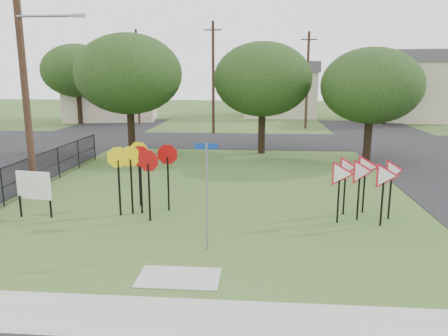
# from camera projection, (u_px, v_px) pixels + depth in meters

# --- Properties ---
(ground) EXTENTS (140.00, 140.00, 0.00)m
(ground) POSITION_uv_depth(u_px,v_px,m) (194.00, 241.00, 13.00)
(ground) COLOR #32531F
(sidewalk) EXTENTS (30.00, 1.60, 0.02)m
(sidewalk) POSITION_uv_depth(u_px,v_px,m) (162.00, 318.00, 8.91)
(sidewalk) COLOR #9F9F96
(sidewalk) RESTS_ON ground
(street_left) EXTENTS (8.00, 50.00, 0.02)m
(street_left) POSITION_uv_depth(u_px,v_px,m) (3.00, 165.00, 23.72)
(street_left) COLOR black
(street_left) RESTS_ON ground
(street_far) EXTENTS (60.00, 8.00, 0.02)m
(street_far) POSITION_uv_depth(u_px,v_px,m) (234.00, 141.00, 32.48)
(street_far) COLOR black
(street_far) RESTS_ON ground
(curb_pad) EXTENTS (2.00, 1.20, 0.02)m
(curb_pad) POSITION_uv_depth(u_px,v_px,m) (179.00, 278.00, 10.66)
(curb_pad) COLOR #9F9F96
(curb_pad) RESTS_ON ground
(street_name_sign) EXTENTS (0.63, 0.06, 3.05)m
(street_name_sign) POSITION_uv_depth(u_px,v_px,m) (207.00, 190.00, 12.02)
(street_name_sign) COLOR gray
(street_name_sign) RESTS_ON ground
(stop_sign_cluster) EXTENTS (2.31, 1.82, 2.46)m
(stop_sign_cluster) POSITION_uv_depth(u_px,v_px,m) (141.00, 163.00, 15.26)
(stop_sign_cluster) COLOR black
(stop_sign_cluster) RESTS_ON ground
(yield_sign_cluster) EXTENTS (2.73, 1.47, 2.16)m
(yield_sign_cluster) POSITION_uv_depth(u_px,v_px,m) (364.00, 174.00, 14.68)
(yield_sign_cluster) COLOR black
(yield_sign_cluster) RESTS_ON ground
(info_board) EXTENTS (1.30, 0.23, 1.63)m
(info_board) POSITION_uv_depth(u_px,v_px,m) (34.00, 187.00, 14.96)
(info_board) COLOR black
(info_board) RESTS_ON ground
(utility_pole_main) EXTENTS (3.55, 0.33, 10.00)m
(utility_pole_main) POSITION_uv_depth(u_px,v_px,m) (24.00, 65.00, 16.87)
(utility_pole_main) COLOR #3F281D
(utility_pole_main) RESTS_ON ground
(far_pole_a) EXTENTS (1.40, 0.24, 9.00)m
(far_pole_a) POSITION_uv_depth(u_px,v_px,m) (213.00, 77.00, 35.56)
(far_pole_a) COLOR #3F281D
(far_pole_a) RESTS_ON ground
(far_pole_b) EXTENTS (1.40, 0.24, 8.50)m
(far_pole_b) POSITION_uv_depth(u_px,v_px,m) (307.00, 80.00, 38.85)
(far_pole_b) COLOR #3F281D
(far_pole_b) RESTS_ON ground
(far_pole_c) EXTENTS (1.40, 0.24, 9.00)m
(far_pole_c) POSITION_uv_depth(u_px,v_px,m) (138.00, 77.00, 42.06)
(far_pole_c) COLOR #3F281D
(far_pole_c) RESTS_ON ground
(fence_run) EXTENTS (0.05, 11.55, 1.50)m
(fence_run) POSITION_uv_depth(u_px,v_px,m) (47.00, 167.00, 19.55)
(fence_run) COLOR black
(fence_run) RESTS_ON ground
(house_left) EXTENTS (10.58, 8.88, 7.20)m
(house_left) POSITION_uv_depth(u_px,v_px,m) (112.00, 85.00, 46.49)
(house_left) COLOR beige
(house_left) RESTS_ON ground
(house_mid) EXTENTS (8.40, 8.40, 6.20)m
(house_mid) POSITION_uv_depth(u_px,v_px,m) (279.00, 89.00, 50.96)
(house_mid) COLOR beige
(house_mid) RESTS_ON ground
(house_right) EXTENTS (8.30, 8.30, 7.20)m
(house_right) POSITION_uv_depth(u_px,v_px,m) (415.00, 86.00, 45.81)
(house_right) COLOR beige
(house_right) RESTS_ON ground
(tree_near_left) EXTENTS (6.40, 6.40, 7.27)m
(tree_near_left) POSITION_uv_depth(u_px,v_px,m) (129.00, 74.00, 26.10)
(tree_near_left) COLOR black
(tree_near_left) RESTS_ON ground
(tree_near_mid) EXTENTS (6.00, 6.00, 6.80)m
(tree_near_mid) POSITION_uv_depth(u_px,v_px,m) (263.00, 79.00, 26.48)
(tree_near_mid) COLOR black
(tree_near_mid) RESTS_ON ground
(tree_near_right) EXTENTS (5.60, 5.60, 6.33)m
(tree_near_right) POSITION_uv_depth(u_px,v_px,m) (371.00, 86.00, 24.11)
(tree_near_right) COLOR black
(tree_near_right) RESTS_ON ground
(tree_far_left) EXTENTS (6.80, 6.80, 7.73)m
(tree_far_left) POSITION_uv_depth(u_px,v_px,m) (77.00, 71.00, 42.43)
(tree_far_left) COLOR black
(tree_far_left) RESTS_ON ground
(tree_far_right) EXTENTS (6.00, 6.00, 6.80)m
(tree_far_right) POSITION_uv_depth(u_px,v_px,m) (387.00, 77.00, 42.05)
(tree_far_right) COLOR black
(tree_far_right) RESTS_ON ground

